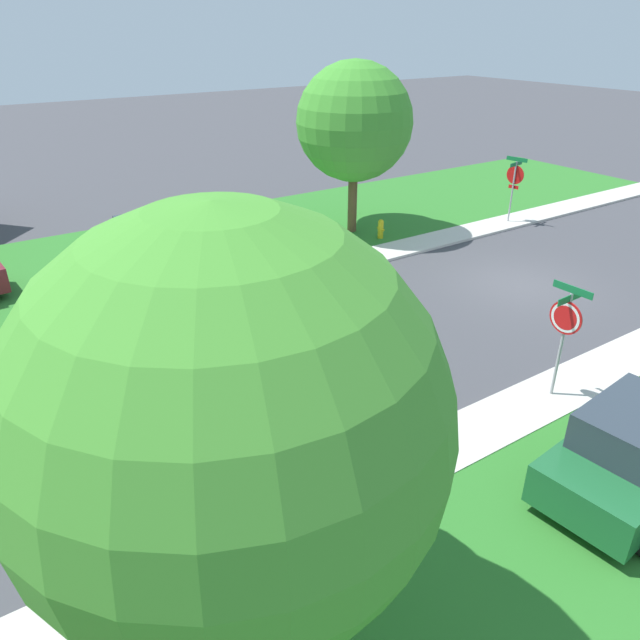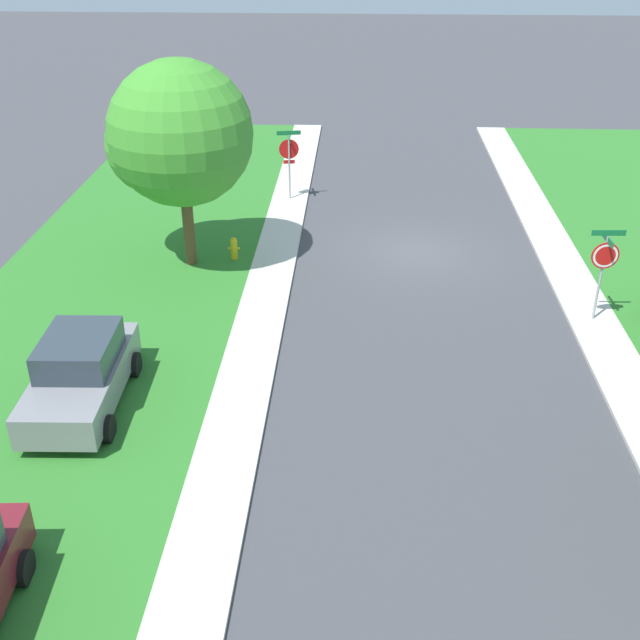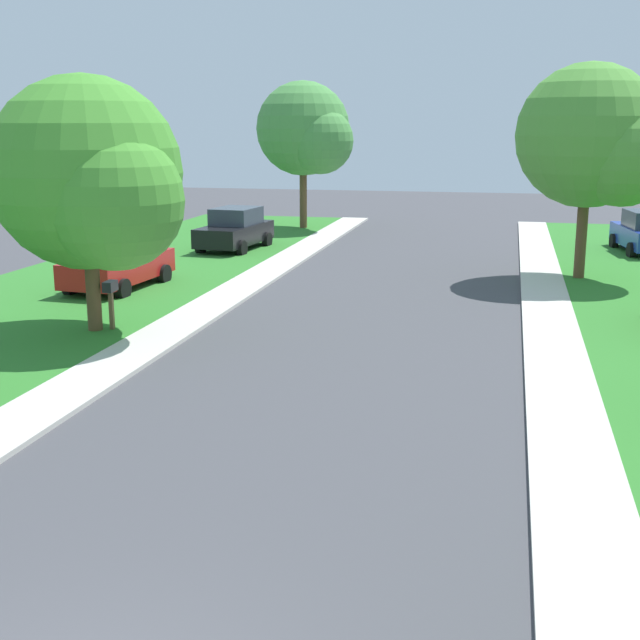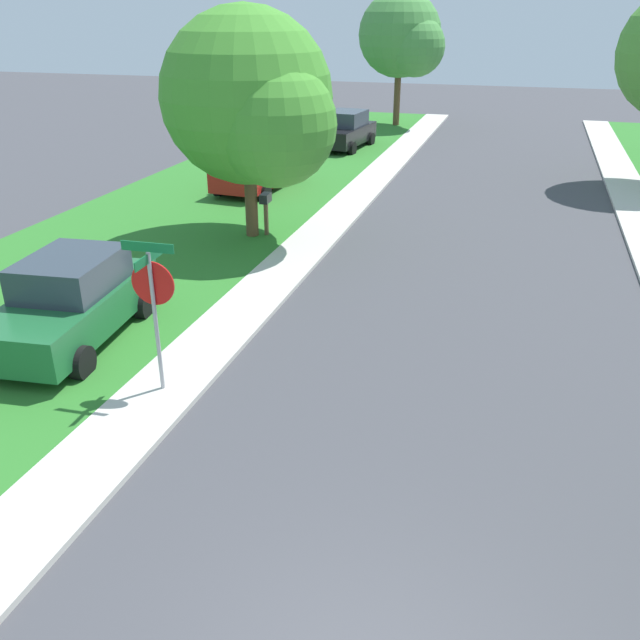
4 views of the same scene
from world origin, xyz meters
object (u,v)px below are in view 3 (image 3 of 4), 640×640
object	(u,v)px
car_black_kerbside_mid	(235,229)
tree_sidewalk_mid	(93,180)
tree_across_left	(307,132)
car_red_near_corner	(119,262)
tree_sidewalk_near	(597,141)
mailbox	(111,293)

from	to	relation	value
car_black_kerbside_mid	tree_sidewalk_mid	xyz separation A→B (m)	(1.24, -14.39, 2.96)
car_black_kerbside_mid	tree_across_left	world-z (taller)	tree_across_left
car_red_near_corner	tree_sidewalk_near	xyz separation A→B (m)	(14.61, 4.76, 3.73)
tree_sidewalk_near	tree_sidewalk_mid	xyz separation A→B (m)	(-12.42, -10.35, -0.77)
car_red_near_corner	tree_sidewalk_near	size ratio (longest dim) A/B	0.62
car_black_kerbside_mid	car_red_near_corner	xyz separation A→B (m)	(-0.95, -8.80, 0.00)
car_red_near_corner	tree_sidewalk_near	distance (m)	15.81
car_black_kerbside_mid	tree_across_left	distance (m)	8.49
tree_sidewalk_mid	mailbox	size ratio (longest dim) A/B	4.83
tree_across_left	tree_sidewalk_mid	xyz separation A→B (m)	(-0.06, -21.84, -0.91)
tree_across_left	mailbox	world-z (taller)	tree_across_left
tree_across_left	car_red_near_corner	bearing A→B (deg)	-97.87
car_black_kerbside_mid	tree_sidewalk_near	bearing A→B (deg)	-16.47
tree_sidewalk_mid	car_red_near_corner	bearing A→B (deg)	111.35
tree_across_left	mailbox	size ratio (longest dim) A/B	5.46
car_black_kerbside_mid	tree_sidewalk_mid	world-z (taller)	tree_sidewalk_mid
car_black_kerbside_mid	tree_sidewalk_near	distance (m)	14.72
tree_sidewalk_near	mailbox	distance (m)	16.27
car_red_near_corner	tree_sidewalk_mid	bearing A→B (deg)	-68.65
mailbox	car_black_kerbside_mid	bearing A→B (deg)	95.50
tree_across_left	tree_sidewalk_mid	world-z (taller)	tree_across_left
tree_sidewalk_near	tree_across_left	bearing A→B (deg)	137.09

